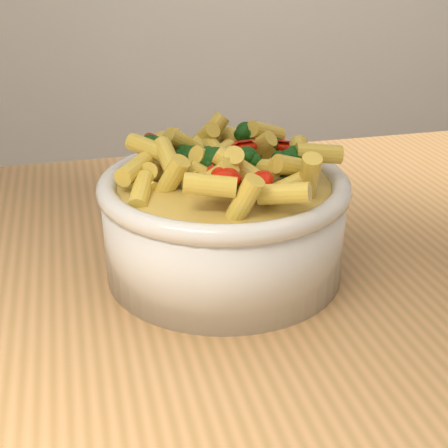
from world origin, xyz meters
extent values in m
cube|color=#B37F4D|center=(0.00, 0.00, 0.88)|extent=(1.20, 0.80, 0.04)
cylinder|color=silver|center=(-0.02, 0.06, 0.94)|extent=(0.21, 0.21, 0.08)
ellipsoid|color=silver|center=(-0.02, 0.06, 0.92)|extent=(0.20, 0.20, 0.03)
torus|color=silver|center=(-0.02, 0.06, 0.98)|extent=(0.22, 0.22, 0.02)
ellipsoid|color=#E3BD4D|center=(-0.02, 0.06, 0.98)|extent=(0.19, 0.19, 0.02)
camera|label=1|loc=(-0.14, -0.43, 1.18)|focal=50.00mm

